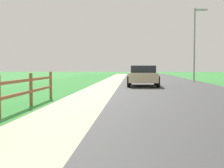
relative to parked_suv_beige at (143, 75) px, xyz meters
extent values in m
plane|color=#2F8032|center=(-1.66, 3.17, -0.74)|extent=(120.00, 120.00, 0.00)
cube|color=#3A3A3A|center=(1.84, 5.17, -0.73)|extent=(7.00, 66.00, 0.01)
cube|color=#B4AF8E|center=(-4.66, 5.17, -0.73)|extent=(6.00, 66.00, 0.01)
cube|color=#2F8032|center=(-6.16, 5.17, -0.73)|extent=(5.00, 66.00, 0.00)
cylinder|color=brown|center=(-4.14, -11.55, -0.18)|extent=(0.11, 0.11, 1.12)
cylinder|color=brown|center=(-4.14, -8.93, -0.18)|extent=(0.11, 0.11, 1.12)
cube|color=#C6B793|center=(0.00, 0.01, -0.11)|extent=(1.95, 4.51, 0.62)
cube|color=#1E232B|center=(0.00, -0.03, 0.43)|extent=(1.69, 2.27, 0.48)
cylinder|color=black|center=(-0.91, 1.41, -0.37)|extent=(0.23, 0.74, 0.74)
cylinder|color=black|center=(0.96, 1.38, -0.37)|extent=(0.23, 0.74, 0.74)
cylinder|color=black|center=(-0.96, -1.36, -0.37)|extent=(0.23, 0.74, 0.74)
cylinder|color=black|center=(0.91, -1.40, -0.37)|extent=(0.23, 0.74, 0.74)
cylinder|color=gray|center=(4.80, 7.12, 2.53)|extent=(0.14, 0.14, 6.53)
cube|color=#999999|center=(5.35, 7.12, 5.65)|extent=(1.10, 0.20, 0.14)
camera|label=1|loc=(-0.76, -22.09, 0.58)|focal=51.53mm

